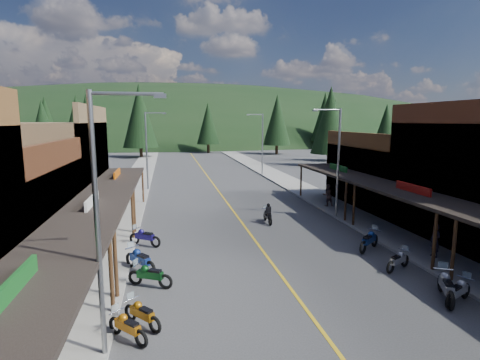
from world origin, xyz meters
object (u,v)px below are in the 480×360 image
shop_east_3 (393,175)px  bike_west_7 (150,274)px  pine_8 (43,129)px  streetlight_0 (102,215)px  pine_6 (386,123)px  shop_west_3 (42,173)px  bike_east_5 (458,290)px  bike_east_8 (369,239)px  pine_5 (325,117)px  pedestrian_east_b (328,195)px  pine_4 (277,120)px  pine_11 (330,120)px  bike_west_8 (140,259)px  pine_3 (208,123)px  streetlight_2 (337,158)px  bike_east_6 (446,285)px  pine_7 (46,120)px  bike_east_7 (398,259)px  pine_1 (77,120)px  pine_2 (140,116)px  streetlight_1 (148,147)px  streetlight_3 (261,141)px  pine_10 (87,123)px  rider_on_bike (268,215)px  pedestrian_east_a (435,240)px  pine_9 (334,125)px  bike_west_6 (142,313)px  bike_west_5 (127,326)px

shop_east_3 → bike_west_7: (-19.69, -12.57, -1.95)m
pine_8 → bike_west_7: 44.62m
streetlight_0 → pine_6: pine_6 is taller
shop_west_3 → pine_8: pine_8 is taller
bike_east_5 → bike_east_8: 6.31m
pine_5 → pine_8: bearing=-150.3°
shop_east_3 → pedestrian_east_b: size_ratio=5.81×
pine_4 → shop_west_3: bearing=-123.1°
pine_11 → bike_east_5: 45.81m
bike_west_8 → bike_east_5: bike_west_8 is taller
pine_3 → pine_8: 36.77m
streetlight_2 → bike_east_6: 13.40m
streetlight_0 → bike_east_5: 13.60m
pine_7 → bike_east_7: pine_7 is taller
pine_1 → pine_2: (14.00, -12.00, 0.75)m
pine_3 → pine_8: pine_3 is taller
streetlight_1 → pine_2: (-3.05, 36.00, 3.53)m
pine_2 → pine_3: size_ratio=1.27×
bike_east_5 → pine_7: bearing=178.9°
streetlight_3 → pine_10: (-24.95, 20.00, 2.32)m
streetlight_3 → pine_3: 36.18m
bike_east_5 → rider_on_bike: size_ratio=1.02×
pine_7 → pine_11: (52.00, -38.00, -0.05)m
shop_west_3 → pine_11: size_ratio=0.88×
bike_west_7 → pedestrian_east_a: pedestrian_east_a is taller
pine_2 → pine_3: bearing=29.7°
streetlight_3 → pedestrian_east_b: 19.08m
shop_east_3 → pedestrian_east_a: (-5.32, -12.05, -1.50)m
pine_1 → pine_9: size_ratio=1.16×
streetlight_2 → pine_5: pine_5 is taller
bike_east_6 → pedestrian_east_b: pedestrian_east_b is taller
bike_west_6 → pedestrian_east_a: bearing=-27.1°
pine_4 → rider_on_bike: pine_4 is taller
pine_1 → pine_7: (-8.00, 6.00, 0.00)m
streetlight_3 → pine_1: size_ratio=0.64×
pine_6 → bike_west_7: bearing=-128.5°
streetlight_1 → pine_1: 51.01m
pine_6 → pine_4: bearing=-171.9°
streetlight_2 → pine_11: (13.05, 30.00, 2.73)m
pine_4 → bike_west_6: size_ratio=6.65×
bike_west_6 → bike_west_8: bike_west_8 is taller
bike_west_5 → bike_west_8: bike_west_8 is taller
pine_8 → bike_west_7: size_ratio=4.87×
pine_4 → pedestrian_east_b: pine_4 is taller
bike_west_7 → bike_west_5: bearing=-160.9°
pine_6 → rider_on_bike: bearing=-128.1°
streetlight_3 → pine_4: (11.05, 30.00, 2.78)m
pine_9 → bike_west_6: bearing=-121.3°
pine_6 → pine_9: (-22.00, -19.00, -0.10)m
pine_8 → bike_west_8: 42.75m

